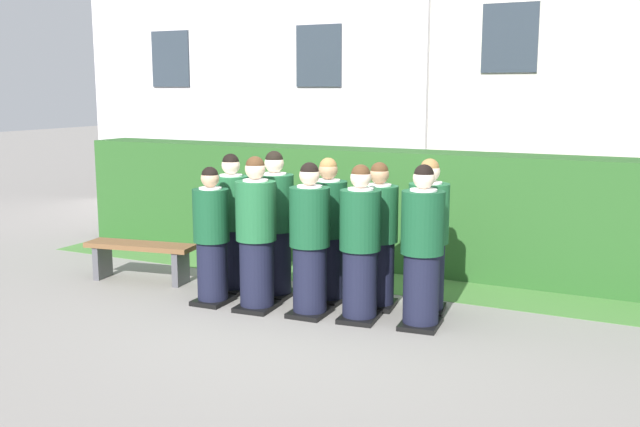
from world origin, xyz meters
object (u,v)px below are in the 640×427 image
object	(u,v)px
student_front_row_0	(212,239)
student_rear_row_4	(428,240)
student_front_row_2	(310,243)
student_rear_row_2	(328,234)
student_rear_row_1	(275,228)
student_rear_row_3	(378,239)
student_front_row_4	(422,251)
student_front_row_3	(360,247)
student_rear_row_0	(232,226)
wooden_bench	(141,254)
student_front_row_1	(256,237)

from	to	relation	value
student_front_row_0	student_rear_row_4	bearing A→B (deg)	18.61
student_front_row_2	student_rear_row_2	distance (m)	0.54
student_rear_row_1	student_rear_row_3	xyz separation A→B (m)	(1.22, 0.13, -0.04)
student_front_row_2	student_front_row_4	distance (m)	1.19
student_front_row_4	student_rear_row_2	world-z (taller)	student_front_row_4
student_front_row_2	student_rear_row_1	world-z (taller)	student_rear_row_1
student_front_row_2	student_front_row_3	world-z (taller)	student_front_row_2
student_front_row_3	student_rear_row_0	xyz separation A→B (m)	(-1.78, 0.35, 0.00)
student_front_row_4	student_rear_row_3	distance (m)	0.77
student_front_row_4	student_rear_row_1	bearing A→B (deg)	170.92
student_rear_row_0	student_rear_row_2	xyz separation A→B (m)	(1.19, 0.12, -0.00)
student_rear_row_2	student_rear_row_3	size ratio (longest dim) A/B	1.02
wooden_bench	student_front_row_2	bearing A→B (deg)	-6.37
student_front_row_3	student_front_row_2	bearing A→B (deg)	-171.81
student_front_row_0	student_front_row_1	xyz separation A→B (m)	(0.56, 0.03, 0.07)
student_rear_row_2	wooden_bench	bearing A→B (deg)	-173.91
wooden_bench	student_rear_row_3	bearing A→B (deg)	5.67
student_front_row_0	student_front_row_4	distance (m)	2.36
student_rear_row_3	student_front_row_4	bearing A→B (deg)	-33.97
student_front_row_2	student_rear_row_4	distance (m)	1.26
student_rear_row_4	student_front_row_3	bearing A→B (deg)	-132.64
student_rear_row_1	student_rear_row_4	size ratio (longest dim) A/B	1.02
student_rear_row_1	wooden_bench	bearing A→B (deg)	-174.71
student_front_row_1	student_front_row_3	world-z (taller)	student_front_row_1
student_front_row_4	wooden_bench	distance (m)	3.72
student_front_row_4	student_rear_row_4	size ratio (longest dim) A/B	0.99
student_front_row_1	student_front_row_2	size ratio (longest dim) A/B	1.03
student_front_row_0	wooden_bench	world-z (taller)	student_front_row_0
student_front_row_2	student_rear_row_1	distance (m)	0.81
student_rear_row_2	student_rear_row_0	bearing A→B (deg)	-174.26
student_rear_row_1	student_front_row_2	bearing A→B (deg)	-33.54
student_rear_row_0	student_front_row_2	bearing A→B (deg)	-18.79
student_rear_row_0	student_front_row_1	bearing A→B (deg)	-37.89
student_rear_row_2	student_rear_row_3	xyz separation A→B (m)	(0.59, 0.04, -0.01)
student_rear_row_0	student_rear_row_4	xyz separation A→B (m)	(2.32, 0.24, 0.01)
student_front_row_2	student_rear_row_2	size ratio (longest dim) A/B	1.00
student_front_row_4	student_rear_row_1	distance (m)	1.88
student_front_row_3	wooden_bench	distance (m)	3.09
student_front_row_1	student_rear_row_2	distance (m)	0.83
student_front_row_2	wooden_bench	bearing A→B (deg)	173.63
student_rear_row_3	student_rear_row_1	bearing A→B (deg)	-173.77
student_front_row_2	wooden_bench	world-z (taller)	student_front_row_2
student_front_row_4	student_rear_row_4	world-z (taller)	student_rear_row_4
student_rear_row_2	student_rear_row_3	world-z (taller)	student_rear_row_2
student_front_row_4	student_rear_row_1	xyz separation A→B (m)	(-1.86, 0.30, 0.02)
student_front_row_1	student_rear_row_2	world-z (taller)	student_front_row_1
student_front_row_1	student_rear_row_2	bearing A→B (deg)	47.42
student_front_row_2	student_rear_row_4	xyz separation A→B (m)	(1.07, 0.66, 0.01)
wooden_bench	student_rear_row_0	bearing A→B (deg)	6.41
wooden_bench	student_rear_row_1	bearing A→B (deg)	5.29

